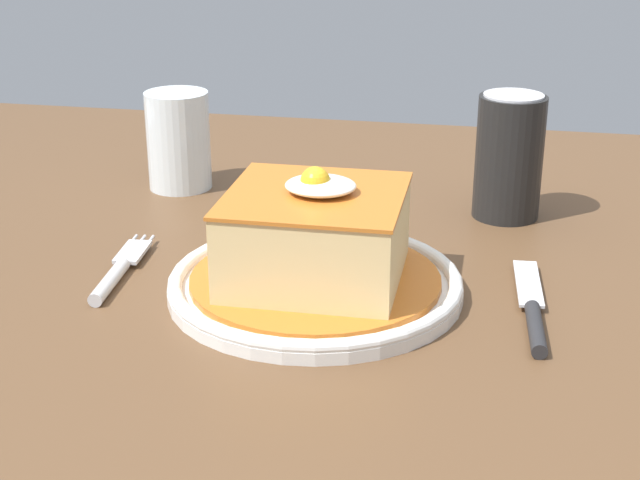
{
  "coord_description": "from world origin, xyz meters",
  "views": [
    {
      "loc": [
        0.15,
        -0.81,
        1.08
      ],
      "look_at": [
        0.01,
        -0.09,
        0.79
      ],
      "focal_mm": 53.15,
      "sensor_mm": 36.0,
      "label": 1
    }
  ],
  "objects_px": {
    "knife": "(533,315)",
    "soda_can": "(509,157)",
    "fork": "(117,272)",
    "drinking_glass": "(179,147)",
    "main_plate": "(315,284)"
  },
  "relations": [
    {
      "from": "knife",
      "to": "soda_can",
      "type": "xyz_separation_m",
      "value": [
        -0.02,
        0.23,
        0.06
      ]
    },
    {
      "from": "fork",
      "to": "soda_can",
      "type": "bearing_deg",
      "value": 34.06
    },
    {
      "from": "soda_can",
      "to": "main_plate",
      "type": "bearing_deg",
      "value": -124.76
    },
    {
      "from": "soda_can",
      "to": "drinking_glass",
      "type": "xyz_separation_m",
      "value": [
        -0.35,
        0.02,
        -0.02
      ]
    },
    {
      "from": "fork",
      "to": "soda_can",
      "type": "relative_size",
      "value": 1.14
    },
    {
      "from": "soda_can",
      "to": "drinking_glass",
      "type": "relative_size",
      "value": 1.18
    },
    {
      "from": "knife",
      "to": "soda_can",
      "type": "height_order",
      "value": "soda_can"
    },
    {
      "from": "main_plate",
      "to": "soda_can",
      "type": "relative_size",
      "value": 1.95
    },
    {
      "from": "fork",
      "to": "drinking_glass",
      "type": "xyz_separation_m",
      "value": [
        -0.03,
        0.24,
        0.04
      ]
    },
    {
      "from": "fork",
      "to": "drinking_glass",
      "type": "bearing_deg",
      "value": 96.05
    },
    {
      "from": "fork",
      "to": "knife",
      "type": "xyz_separation_m",
      "value": [
        0.35,
        -0.02,
        0.0
      ]
    },
    {
      "from": "soda_can",
      "to": "drinking_glass",
      "type": "height_order",
      "value": "soda_can"
    },
    {
      "from": "knife",
      "to": "soda_can",
      "type": "relative_size",
      "value": 1.34
    },
    {
      "from": "main_plate",
      "to": "knife",
      "type": "relative_size",
      "value": 1.46
    },
    {
      "from": "knife",
      "to": "drinking_glass",
      "type": "xyz_separation_m",
      "value": [
        -0.37,
        0.26,
        0.04
      ]
    }
  ]
}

